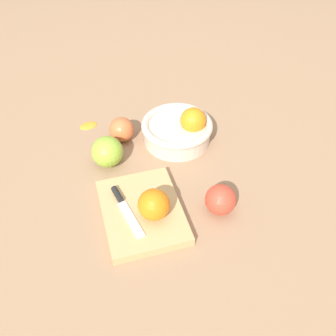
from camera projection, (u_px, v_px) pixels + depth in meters
name	position (u px, v px, depth m)	size (l,w,h in m)	color
ground_plane	(147.00, 171.00, 0.98)	(2.40, 2.40, 0.00)	#997556
bowl	(178.00, 129.00, 1.04)	(0.20, 0.20, 0.10)	beige
cutting_board	(141.00, 212.00, 0.87)	(0.23, 0.18, 0.02)	tan
orange_on_board	(153.00, 205.00, 0.83)	(0.07, 0.07, 0.07)	orange
knife	(122.00, 205.00, 0.87)	(0.15, 0.08, 0.01)	silver
apple_front_left	(106.00, 152.00, 0.98)	(0.08, 0.08, 0.08)	#8EB738
apple_back_right	(219.00, 200.00, 0.87)	(0.07, 0.07, 0.07)	#D6422D
apple_front_left_2	(121.00, 129.00, 1.05)	(0.07, 0.07, 0.07)	#CC6638
citrus_peel	(87.00, 125.00, 1.11)	(0.05, 0.04, 0.01)	orange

